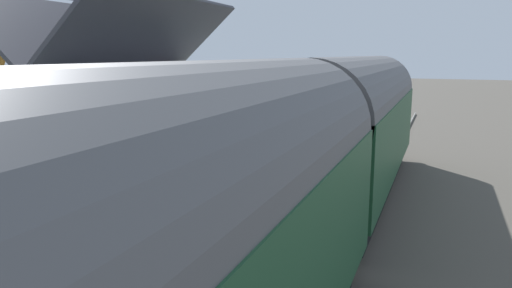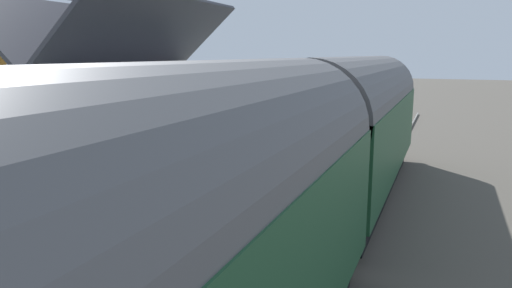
{
  "view_description": "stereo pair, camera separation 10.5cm",
  "coord_description": "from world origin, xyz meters",
  "views": [
    {
      "loc": [
        -10.25,
        -3.42,
        4.39
      ],
      "look_at": [
        2.05,
        1.5,
        1.83
      ],
      "focal_mm": 32.79,
      "sensor_mm": 36.0,
      "label": 1
    },
    {
      "loc": [
        -10.21,
        -3.52,
        4.39
      ],
      "look_at": [
        2.05,
        1.5,
        1.83
      ],
      "focal_mm": 32.79,
      "sensor_mm": 36.0,
      "label": 2
    }
  ],
  "objects": [
    {
      "name": "tree_behind_building",
      "position": [
        12.89,
        12.95,
        5.32
      ],
      "size": [
        3.31,
        2.87,
        6.96
      ],
      "color": "#4C3828",
      "rests_on": "ground"
    },
    {
      "name": "station_sign_board",
      "position": [
        1.41,
        1.71,
        2.02
      ],
      "size": [
        0.96,
        0.06,
        1.57
      ],
      "color": "black",
      "rests_on": "platform"
    },
    {
      "name": "station_building",
      "position": [
        -0.42,
        4.32,
        2.56
      ],
      "size": [
        5.86,
        3.99,
        5.88
      ],
      "color": "white",
      "rests_on": "platform"
    },
    {
      "name": "train",
      "position": [
        -6.37,
        -0.9,
        2.22
      ],
      "size": [
        32.92,
        2.73,
        4.32
      ],
      "color": "black",
      "rests_on": "ground"
    },
    {
      "name": "rail_near",
      "position": [
        0.0,
        -1.62,
        0.07
      ],
      "size": [
        52.0,
        0.08,
        0.14
      ],
      "primitive_type": "cube",
      "color": "gray",
      "rests_on": "ground"
    },
    {
      "name": "rail_far",
      "position": [
        0.0,
        -0.18,
        0.07
      ],
      "size": [
        52.0,
        0.08,
        0.14
      ],
      "primitive_type": "cube",
      "color": "gray",
      "rests_on": "ground"
    },
    {
      "name": "planter_edge_near",
      "position": [
        5.66,
        5.14,
        1.25
      ],
      "size": [
        0.44,
        0.44,
        0.76
      ],
      "color": "gray",
      "rests_on": "platform"
    },
    {
      "name": "planter_bench_right",
      "position": [
        7.63,
        5.49,
        1.3
      ],
      "size": [
        0.59,
        0.59,
        0.92
      ],
      "color": "black",
      "rests_on": "platform"
    },
    {
      "name": "tree_far_right",
      "position": [
        6.35,
        8.48,
        5.25
      ],
      "size": [
        3.15,
        3.33,
        6.98
      ],
      "color": "#4C3828",
      "rests_on": "ground"
    },
    {
      "name": "platform",
      "position": [
        0.0,
        3.61,
        0.42
      ],
      "size": [
        32.0,
        5.23,
        0.83
      ],
      "primitive_type": "cube",
      "color": "gray",
      "rests_on": "ground"
    },
    {
      "name": "planter_under_sign",
      "position": [
        5.21,
        2.9,
        1.29
      ],
      "size": [
        0.58,
        0.58,
        0.86
      ],
      "color": "#9E5138",
      "rests_on": "platform"
    },
    {
      "name": "bench_by_lamp",
      "position": [
        6.62,
        2.61,
        1.31
      ],
      "size": [
        1.41,
        0.47,
        0.88
      ],
      "color": "teal",
      "rests_on": "platform"
    },
    {
      "name": "bench_mid_platform",
      "position": [
        9.59,
        2.67,
        1.31
      ],
      "size": [
        1.42,
        0.49,
        0.88
      ],
      "color": "teal",
      "rests_on": "platform"
    },
    {
      "name": "ground_plane",
      "position": [
        0.0,
        0.0,
        0.0
      ],
      "size": [
        160.0,
        160.0,
        0.0
      ],
      "primitive_type": "plane",
      "color": "#4C473F"
    },
    {
      "name": "platform_edge_coping",
      "position": [
        0.0,
        1.18,
        0.84
      ],
      "size": [
        32.0,
        0.36,
        0.02
      ],
      "primitive_type": "cube",
      "color": "beige",
      "rests_on": "platform"
    }
  ]
}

